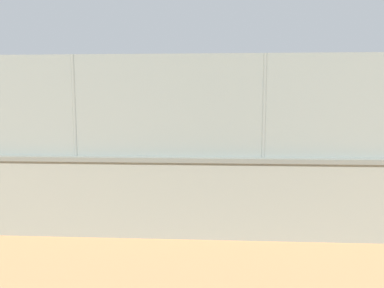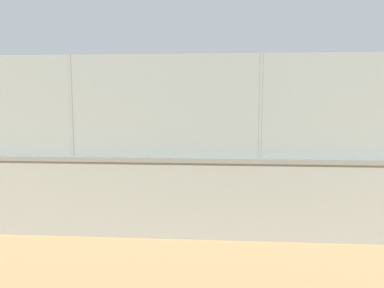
% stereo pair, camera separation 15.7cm
% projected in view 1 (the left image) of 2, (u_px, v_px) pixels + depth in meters
% --- Properties ---
extents(ground_plane, '(260.00, 260.00, 0.00)m').
position_uv_depth(ground_plane, '(157.00, 145.00, 19.70)').
color(ground_plane, tan).
extents(perimeter_wall, '(33.08, 1.25, 1.42)m').
position_uv_depth(perimeter_wall, '(78.00, 195.00, 6.58)').
color(perimeter_wall, gray).
rests_on(perimeter_wall, ground_plane).
extents(fence_panel_on_wall, '(32.48, 0.91, 1.74)m').
position_uv_depth(fence_panel_on_wall, '(74.00, 106.00, 6.39)').
color(fence_panel_on_wall, gray).
rests_on(fence_panel_on_wall, perimeter_wall).
extents(player_crossing_court, '(0.71, 1.22, 1.59)m').
position_uv_depth(player_crossing_court, '(226.00, 136.00, 14.82)').
color(player_crossing_court, black).
rests_on(player_crossing_court, ground_plane).
extents(player_baseline_waiting, '(0.70, 1.05, 1.55)m').
position_uv_depth(player_baseline_waiting, '(205.00, 152.00, 10.53)').
color(player_baseline_waiting, '#B2B2B2').
rests_on(player_baseline_waiting, ground_plane).
extents(sports_ball, '(0.19, 0.19, 0.19)m').
position_uv_depth(sports_ball, '(264.00, 163.00, 13.45)').
color(sports_ball, orange).
rests_on(sports_ball, ground_plane).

